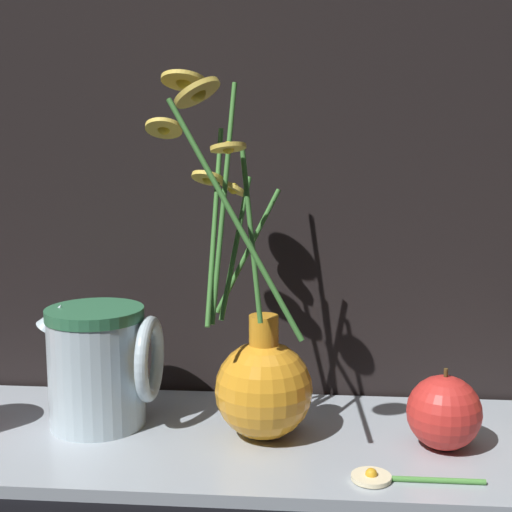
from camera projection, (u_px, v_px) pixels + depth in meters
ground_plane at (253, 447)px, 0.73m from camera, size 6.00×6.00×0.00m
shelf at (253, 441)px, 0.73m from camera, size 0.80×0.25×0.01m
vase_with_flowers at (260, 375)px, 0.71m from camera, size 0.17×0.23×0.37m
ceramic_pitcher at (100, 361)px, 0.75m from camera, size 0.13×0.10×0.14m
orange_fruit at (444, 412)px, 0.70m from camera, size 0.07×0.07×0.08m
loose_daisy at (387, 478)px, 0.63m from camera, size 0.12×0.04×0.01m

